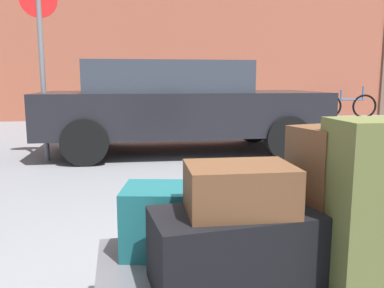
{
  "coord_description": "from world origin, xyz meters",
  "views": [
    {
      "loc": [
        -0.52,
        -1.55,
        1.14
      ],
      "look_at": [
        0.0,
        1.2,
        0.69
      ],
      "focal_mm": 37.12,
      "sensor_mm": 36.0,
      "label": 1
    }
  ],
  "objects_px": {
    "suitcase_olive_front_right": "(375,208)",
    "bollard_kerb_near": "(243,114)",
    "parked_car": "(178,104)",
    "bollard_kerb_mid": "(301,113)",
    "luggage_cart": "(243,281)",
    "duffel_bag_brown_topmost_pile": "(239,188)",
    "no_parking_sign": "(41,52)",
    "duffel_bag_black_stacked_top": "(238,248)",
    "suitcase_brown_center": "(337,197)",
    "bicycle_leaning": "(347,106)",
    "duffel_bag_teal_front_left": "(193,220)"
  },
  "relations": [
    {
      "from": "suitcase_olive_front_right",
      "to": "bollard_kerb_near",
      "type": "height_order",
      "value": "suitcase_olive_front_right"
    },
    {
      "from": "parked_car",
      "to": "bollard_kerb_mid",
      "type": "distance_m",
      "value": 4.53
    },
    {
      "from": "luggage_cart",
      "to": "duffel_bag_brown_topmost_pile",
      "type": "height_order",
      "value": "duffel_bag_brown_topmost_pile"
    },
    {
      "from": "bollard_kerb_near",
      "to": "no_parking_sign",
      "type": "bearing_deg",
      "value": -141.14
    },
    {
      "from": "suitcase_olive_front_right",
      "to": "parked_car",
      "type": "distance_m",
      "value": 4.96
    },
    {
      "from": "suitcase_olive_front_right",
      "to": "bollard_kerb_near",
      "type": "distance_m",
      "value": 8.09
    },
    {
      "from": "duffel_bag_brown_topmost_pile",
      "to": "duffel_bag_black_stacked_top",
      "type": "bearing_deg",
      "value": -176.92
    },
    {
      "from": "suitcase_brown_center",
      "to": "bollard_kerb_mid",
      "type": "bearing_deg",
      "value": 53.02
    },
    {
      "from": "duffel_bag_black_stacked_top",
      "to": "no_parking_sign",
      "type": "distance_m",
      "value": 4.83
    },
    {
      "from": "suitcase_olive_front_right",
      "to": "duffel_bag_black_stacked_top",
      "type": "bearing_deg",
      "value": 166.1
    },
    {
      "from": "duffel_bag_brown_topmost_pile",
      "to": "bollard_kerb_mid",
      "type": "xyz_separation_m",
      "value": [
        4.0,
        7.68,
        -0.4
      ]
    },
    {
      "from": "bicycle_leaning",
      "to": "bollard_kerb_near",
      "type": "bearing_deg",
      "value": -154.59
    },
    {
      "from": "duffel_bag_teal_front_left",
      "to": "bollard_kerb_mid",
      "type": "distance_m",
      "value": 8.42
    },
    {
      "from": "duffel_bag_black_stacked_top",
      "to": "no_parking_sign",
      "type": "relative_size",
      "value": 0.27
    },
    {
      "from": "bollard_kerb_mid",
      "to": "luggage_cart",
      "type": "bearing_deg",
      "value": -117.51
    },
    {
      "from": "no_parking_sign",
      "to": "duffel_bag_teal_front_left",
      "type": "bearing_deg",
      "value": -72.12
    },
    {
      "from": "bicycle_leaning",
      "to": "bollard_kerb_near",
      "type": "relative_size",
      "value": 2.61
    },
    {
      "from": "duffel_bag_black_stacked_top",
      "to": "bollard_kerb_near",
      "type": "xyz_separation_m",
      "value": [
        2.51,
        7.68,
        -0.16
      ]
    },
    {
      "from": "duffel_bag_brown_topmost_pile",
      "to": "bollard_kerb_mid",
      "type": "height_order",
      "value": "duffel_bag_brown_topmost_pile"
    },
    {
      "from": "no_parking_sign",
      "to": "duffel_bag_black_stacked_top",
      "type": "bearing_deg",
      "value": -72.0
    },
    {
      "from": "bicycle_leaning",
      "to": "no_parking_sign",
      "type": "bearing_deg",
      "value": -147.29
    },
    {
      "from": "parked_car",
      "to": "bollard_kerb_mid",
      "type": "relative_size",
      "value": 6.59
    },
    {
      "from": "bollard_kerb_mid",
      "to": "bollard_kerb_near",
      "type": "bearing_deg",
      "value": 180.0
    },
    {
      "from": "duffel_bag_brown_topmost_pile",
      "to": "bicycle_leaning",
      "type": "xyz_separation_m",
      "value": [
        6.39,
        9.52,
        -0.36
      ]
    },
    {
      "from": "bollard_kerb_near",
      "to": "bicycle_leaning",
      "type": "bearing_deg",
      "value": 25.41
    },
    {
      "from": "bollard_kerb_mid",
      "to": "suitcase_olive_front_right",
      "type": "bearing_deg",
      "value": -114.18
    },
    {
      "from": "luggage_cart",
      "to": "duffel_bag_black_stacked_top",
      "type": "bearing_deg",
      "value": -116.42
    },
    {
      "from": "suitcase_brown_center",
      "to": "bicycle_leaning",
      "type": "xyz_separation_m",
      "value": [
        5.93,
        9.43,
        -0.27
      ]
    },
    {
      "from": "suitcase_olive_front_right",
      "to": "parked_car",
      "type": "height_order",
      "value": "parked_car"
    },
    {
      "from": "luggage_cart",
      "to": "parked_car",
      "type": "relative_size",
      "value": 0.29
    },
    {
      "from": "bicycle_leaning",
      "to": "luggage_cart",
      "type": "bearing_deg",
      "value": -123.96
    },
    {
      "from": "duffel_bag_black_stacked_top",
      "to": "bollard_kerb_mid",
      "type": "distance_m",
      "value": 8.66
    },
    {
      "from": "luggage_cart",
      "to": "no_parking_sign",
      "type": "bearing_deg",
      "value": 109.32
    },
    {
      "from": "duffel_bag_teal_front_left",
      "to": "parked_car",
      "type": "bearing_deg",
      "value": 94.04
    },
    {
      "from": "bollard_kerb_near",
      "to": "suitcase_brown_center",
      "type": "bearing_deg",
      "value": -105.08
    },
    {
      "from": "duffel_bag_black_stacked_top",
      "to": "parked_car",
      "type": "relative_size",
      "value": 0.15
    },
    {
      "from": "duffel_bag_brown_topmost_pile",
      "to": "bollard_kerb_near",
      "type": "distance_m",
      "value": 8.09
    },
    {
      "from": "duffel_bag_teal_front_left",
      "to": "duffel_bag_brown_topmost_pile",
      "type": "relative_size",
      "value": 1.6
    },
    {
      "from": "bicycle_leaning",
      "to": "suitcase_brown_center",
      "type": "bearing_deg",
      "value": -122.14
    },
    {
      "from": "duffel_bag_brown_topmost_pile",
      "to": "bollard_kerb_near",
      "type": "xyz_separation_m",
      "value": [
        2.51,
        7.68,
        -0.4
      ]
    },
    {
      "from": "duffel_bag_black_stacked_top",
      "to": "suitcase_olive_front_right",
      "type": "relative_size",
      "value": 1.01
    },
    {
      "from": "duffel_bag_teal_front_left",
      "to": "no_parking_sign",
      "type": "height_order",
      "value": "no_parking_sign"
    },
    {
      "from": "bollard_kerb_near",
      "to": "luggage_cart",
      "type": "bearing_deg",
      "value": -107.93
    },
    {
      "from": "bicycle_leaning",
      "to": "bollard_kerb_near",
      "type": "xyz_separation_m",
      "value": [
        -3.88,
        -1.84,
        -0.04
      ]
    },
    {
      "from": "suitcase_brown_center",
      "to": "duffel_bag_black_stacked_top",
      "type": "bearing_deg",
      "value": 178.9
    },
    {
      "from": "suitcase_brown_center",
      "to": "no_parking_sign",
      "type": "xyz_separation_m",
      "value": [
        -1.92,
        4.39,
        0.88
      ]
    },
    {
      "from": "duffel_bag_black_stacked_top",
      "to": "duffel_bag_brown_topmost_pile",
      "type": "height_order",
      "value": "duffel_bag_brown_topmost_pile"
    },
    {
      "from": "suitcase_olive_front_right",
      "to": "no_parking_sign",
      "type": "distance_m",
      "value": 5.09
    },
    {
      "from": "parked_car",
      "to": "bicycle_leaning",
      "type": "distance_m",
      "value": 7.54
    },
    {
      "from": "no_parking_sign",
      "to": "bollard_kerb_mid",
      "type": "bearing_deg",
      "value": 30.37
    }
  ]
}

